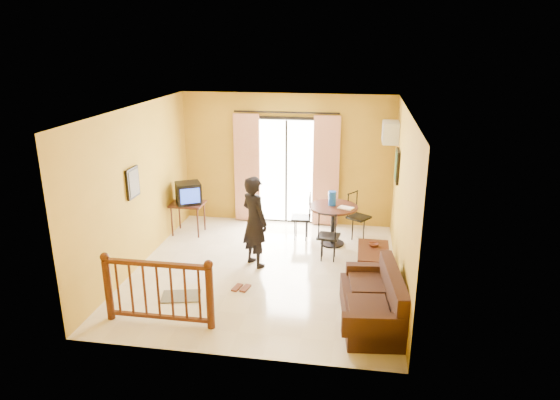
% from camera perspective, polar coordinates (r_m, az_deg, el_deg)
% --- Properties ---
extents(ground, '(5.00, 5.00, 0.00)m').
position_cam_1_polar(ground, '(8.81, -1.72, -8.04)').
color(ground, beige).
rests_on(ground, ground).
extents(room_shell, '(5.00, 5.00, 5.00)m').
position_cam_1_polar(room_shell, '(8.21, -1.83, 2.70)').
color(room_shell, white).
rests_on(room_shell, ground).
extents(balcony_door, '(2.25, 0.14, 2.46)m').
position_cam_1_polar(balcony_door, '(10.66, 0.72, 3.43)').
color(balcony_door, black).
rests_on(balcony_door, ground).
extents(tv_table, '(0.66, 0.55, 0.66)m').
position_cam_1_polar(tv_table, '(10.40, -10.50, -0.75)').
color(tv_table, black).
rests_on(tv_table, ground).
extents(television, '(0.63, 0.61, 0.43)m').
position_cam_1_polar(television, '(10.30, -10.43, 0.79)').
color(television, black).
rests_on(television, tv_table).
extents(picture_left, '(0.05, 0.42, 0.52)m').
position_cam_1_polar(picture_left, '(8.76, -16.46, 1.91)').
color(picture_left, black).
rests_on(picture_left, room_shell).
extents(dining_table, '(0.95, 0.95, 0.79)m').
position_cam_1_polar(dining_table, '(9.71, 6.10, -1.61)').
color(dining_table, black).
rests_on(dining_table, ground).
extents(water_jug, '(0.15, 0.15, 0.28)m').
position_cam_1_polar(water_jug, '(9.66, 5.98, 0.19)').
color(water_jug, blue).
rests_on(water_jug, dining_table).
extents(serving_tray, '(0.33, 0.28, 0.02)m').
position_cam_1_polar(serving_tray, '(9.55, 7.53, -0.90)').
color(serving_tray, white).
rests_on(serving_tray, dining_table).
extents(dining_chairs, '(1.63, 1.61, 0.95)m').
position_cam_1_polar(dining_chairs, '(9.89, 5.60, -5.12)').
color(dining_chairs, black).
rests_on(dining_chairs, ground).
extents(air_conditioner, '(0.31, 0.60, 0.40)m').
position_cam_1_polar(air_conditioner, '(9.88, 12.50, 7.57)').
color(air_conditioner, silver).
rests_on(air_conditioner, room_shell).
extents(botanical_print, '(0.05, 0.50, 0.60)m').
position_cam_1_polar(botanical_print, '(9.36, 13.23, 3.81)').
color(botanical_print, black).
rests_on(botanical_print, room_shell).
extents(coffee_table, '(0.53, 0.96, 0.42)m').
position_cam_1_polar(coffee_table, '(8.77, 10.59, -6.44)').
color(coffee_table, black).
rests_on(coffee_table, ground).
extents(bowl, '(0.19, 0.19, 0.06)m').
position_cam_1_polar(bowl, '(8.85, 10.64, -5.04)').
color(bowl, brown).
rests_on(bowl, coffee_table).
extents(sofa, '(0.94, 1.75, 0.80)m').
position_cam_1_polar(sofa, '(7.32, 10.78, -11.54)').
color(sofa, '#331B13').
rests_on(sofa, ground).
extents(standing_person, '(0.71, 0.69, 1.64)m').
position_cam_1_polar(standing_person, '(8.72, -2.93, -2.48)').
color(standing_person, black).
rests_on(standing_person, ground).
extents(stair_balustrade, '(1.63, 0.13, 1.04)m').
position_cam_1_polar(stair_balustrade, '(7.25, -13.80, -9.68)').
color(stair_balustrade, '#471E0F').
rests_on(stair_balustrade, ground).
extents(doormat, '(0.68, 0.53, 0.02)m').
position_cam_1_polar(doormat, '(8.12, -11.23, -10.73)').
color(doormat, '#5E5A4B').
rests_on(doormat, ground).
extents(sandals, '(0.29, 0.27, 0.03)m').
position_cam_1_polar(sandals, '(8.23, -4.46, -9.98)').
color(sandals, brown).
rests_on(sandals, ground).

